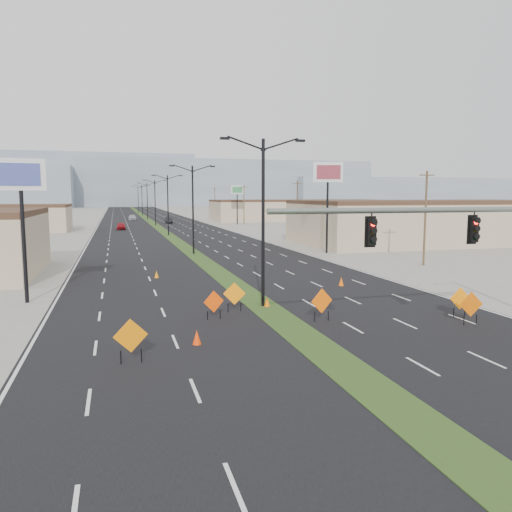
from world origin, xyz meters
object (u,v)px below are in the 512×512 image
object	(u,v)px
construction_sign_2	(214,303)
streetlight_1	(193,207)
pole_sign_west	(21,186)
car_far	(132,218)
cone_1	(267,302)
cone_2	(341,282)
construction_sign_0	(131,337)
streetlight_4	(147,200)
streetlight_5	(142,199)
pole_sign_east_near	(328,179)
car_mid	(168,220)
cone_0	(197,337)
construction_sign_1	(234,295)
cone_3	(156,274)
construction_sign_4	(471,305)
streetlight_2	(168,203)
streetlight_6	(138,198)
signal_mast	(508,238)
construction_sign_3	(322,302)
streetlight_3	(155,201)
construction_sign_5	(460,299)
streetlight_0	(263,217)
pole_sign_east_far	(237,193)
car_left	(121,226)

from	to	relation	value
construction_sign_2	streetlight_1	bearing A→B (deg)	67.40
pole_sign_west	car_far	bearing A→B (deg)	76.24
car_far	cone_1	size ratio (longest dim) A/B	7.74
cone_2	construction_sign_0	bearing A→B (deg)	-139.12
streetlight_4	construction_sign_0	size ratio (longest dim) A/B	5.44
streetlight_5	pole_sign_east_near	size ratio (longest dim) A/B	0.96
car_mid	cone_0	xyz separation A→B (m)	(-8.73, -98.53, -0.36)
car_mid	pole_sign_west	world-z (taller)	pole_sign_west
construction_sign_1	cone_2	xyz separation A→B (m)	(9.57, 5.98, -0.70)
cone_3	pole_sign_west	bearing A→B (deg)	-139.67
construction_sign_4	streetlight_2	bearing A→B (deg)	104.40
streetlight_6	pole_sign_east_near	distance (m)	143.77
signal_mast	cone_1	xyz separation A→B (m)	(-8.37, 9.77, -4.47)
streetlight_6	construction_sign_1	size ratio (longest dim) A/B	5.78
pole_sign_west	construction_sign_3	bearing A→B (deg)	-38.80
cone_3	pole_sign_east_near	size ratio (longest dim) A/B	0.06
streetlight_5	car_mid	size ratio (longest dim) A/B	2.36
signal_mast	streetlight_3	bearing A→B (deg)	95.20
signal_mast	cone_3	size ratio (longest dim) A/B	27.12
signal_mast	construction_sign_5	xyz separation A→B (m)	(1.26, 4.60, -3.81)
car_far	construction_sign_0	world-z (taller)	construction_sign_0
construction_sign_2	cone_1	world-z (taller)	construction_sign_2
cone_2	signal_mast	bearing A→B (deg)	-86.25
construction_sign_5	cone_1	bearing A→B (deg)	153.73
streetlight_0	car_mid	size ratio (longest dim) A/B	2.36
streetlight_0	pole_sign_east_near	xyz separation A→B (m)	(15.19, 25.07, 3.19)
streetlight_0	construction_sign_3	size ratio (longest dim) A/B	5.60
pole_sign_east_far	construction_sign_4	bearing A→B (deg)	-95.93
streetlight_4	streetlight_2	bearing A→B (deg)	-90.00
cone_1	construction_sign_1	bearing A→B (deg)	-162.04
construction_sign_5	pole_sign_west	bearing A→B (deg)	158.21
signal_mast	cone_1	distance (m)	13.62
cone_0	car_left	bearing A→B (deg)	91.77
construction_sign_3	cone_0	world-z (taller)	construction_sign_3
streetlight_2	cone_1	xyz separation A→B (m)	(0.19, -56.23, -5.10)
car_left	pole_sign_west	xyz separation A→B (m)	(-6.47, -67.20, 6.57)
streetlight_2	pole_sign_west	bearing A→B (deg)	-105.37
streetlight_4	pole_sign_west	world-z (taller)	streetlight_4
streetlight_3	streetlight_4	size ratio (longest dim) A/B	1.00
construction_sign_1	construction_sign_2	world-z (taller)	construction_sign_1
car_far	construction_sign_3	xyz separation A→B (m)	(6.20, -113.43, 0.34)
streetlight_2	streetlight_6	xyz separation A→B (m)	(0.00, 112.00, 0.00)
streetlight_1	construction_sign_2	size ratio (longest dim) A/B	6.28
streetlight_2	construction_sign_5	distance (m)	62.34
construction_sign_0	construction_sign_4	world-z (taller)	construction_sign_0
cone_1	cone_2	bearing A→B (deg)	35.50
construction_sign_3	construction_sign_5	size ratio (longest dim) A/B	1.08
streetlight_1	streetlight_2	xyz separation A→B (m)	(0.00, 28.00, 0.00)
streetlight_0	streetlight_2	xyz separation A→B (m)	(0.00, 56.00, 0.00)
construction_sign_5	streetlight_4	bearing A→B (deg)	96.75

